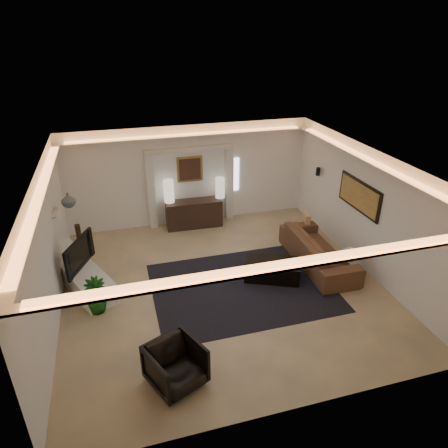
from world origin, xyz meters
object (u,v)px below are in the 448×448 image
object	(u,v)px
armchair	(176,365)
coffee_table	(272,270)
console	(194,214)
sofa	(318,250)

from	to	relation	value
armchair	coffee_table	bearing A→B (deg)	18.15
console	coffee_table	bearing A→B (deg)	-67.58
console	coffee_table	world-z (taller)	console
sofa	armchair	bearing A→B (deg)	125.14
coffee_table	console	bearing A→B (deg)	134.72
sofa	coffee_table	bearing A→B (deg)	102.85
armchair	console	bearing A→B (deg)	50.74
sofa	console	bearing A→B (deg)	41.92
console	coffee_table	xyz separation A→B (m)	(1.19, -3.15, -0.20)
console	armchair	size ratio (longest dim) A/B	1.90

